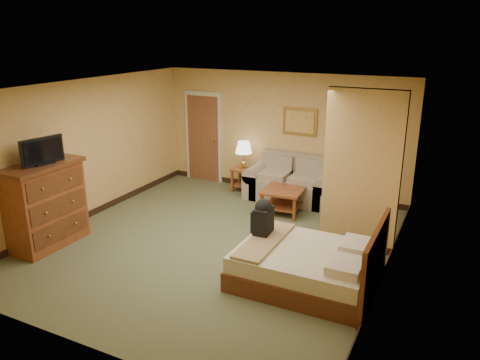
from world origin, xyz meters
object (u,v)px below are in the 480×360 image
Objects in this scene: coffee_table at (283,196)px; bed at (309,266)px; loveseat at (291,186)px; dresser at (45,204)px.

coffee_table is 0.42× the size of bed.
loveseat is 0.97× the size of bed.
coffee_table is (0.12, -0.78, 0.04)m from loveseat.
dresser is (-2.99, -3.05, 0.36)m from coffee_table.
coffee_table is at bearing 45.55° from dresser.
loveseat is 0.79m from coffee_table.
loveseat is at bearing 98.76° from coffee_table.
coffee_table is 0.57× the size of dresser.
loveseat is 3.44m from bed.
loveseat is at bearing 114.52° from bed.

